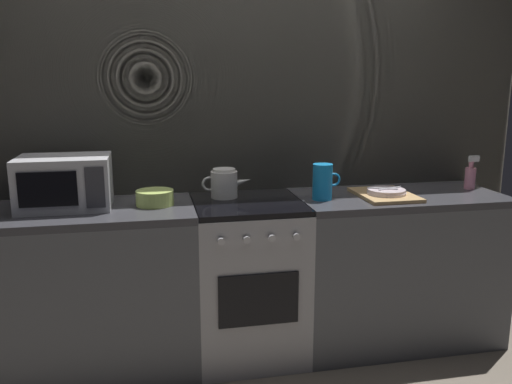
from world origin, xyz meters
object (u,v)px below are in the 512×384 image
at_px(pitcher, 323,182).
at_px(spray_bottle, 470,176).
at_px(kettle, 224,183).
at_px(microwave, 65,182).
at_px(dish_pile, 385,194).
at_px(mixing_bowl, 155,198).
at_px(stove_unit, 248,278).

height_order(pitcher, spray_bottle, spray_bottle).
relative_size(kettle, pitcher, 1.42).
bearing_deg(kettle, microwave, -175.21).
bearing_deg(spray_bottle, microwave, -179.82).
relative_size(pitcher, dish_pile, 0.50).
xyz_separation_m(microwave, kettle, (0.84, 0.07, -0.05)).
height_order(microwave, mixing_bowl, microwave).
relative_size(kettle, dish_pile, 0.71).
bearing_deg(kettle, stove_unit, -47.56).
height_order(mixing_bowl, pitcher, pitcher).
xyz_separation_m(stove_unit, microwave, (-0.95, 0.05, 0.59)).
relative_size(microwave, mixing_bowl, 2.30).
distance_m(mixing_bowl, spray_bottle, 1.90).
bearing_deg(spray_bottle, kettle, 177.59).
bearing_deg(kettle, dish_pile, -10.68).
xyz_separation_m(pitcher, spray_bottle, (0.98, 0.09, -0.02)).
relative_size(stove_unit, spray_bottle, 4.43).
xyz_separation_m(stove_unit, dish_pile, (0.79, -0.05, 0.47)).
xyz_separation_m(microwave, dish_pile, (1.74, -0.10, -0.12)).
xyz_separation_m(stove_unit, kettle, (-0.11, 0.12, 0.53)).
relative_size(stove_unit, pitcher, 4.50).
distance_m(stove_unit, kettle, 0.56).
bearing_deg(dish_pile, microwave, 176.74).
distance_m(stove_unit, spray_bottle, 1.49).
xyz_separation_m(microwave, mixing_bowl, (0.45, -0.03, -0.10)).
height_order(stove_unit, mixing_bowl, mixing_bowl).
bearing_deg(mixing_bowl, pitcher, -3.36).
relative_size(mixing_bowl, pitcher, 1.00).
height_order(stove_unit, microwave, microwave).
distance_m(microwave, mixing_bowl, 0.47).
bearing_deg(kettle, pitcher, -16.66).
distance_m(microwave, dish_pile, 1.75).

